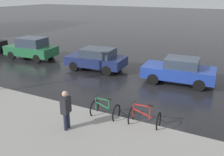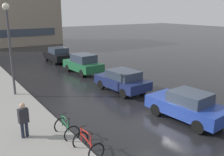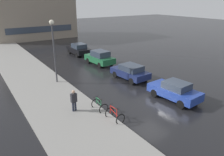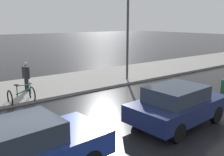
{
  "view_description": "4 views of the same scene",
  "coord_description": "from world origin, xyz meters",
  "px_view_note": "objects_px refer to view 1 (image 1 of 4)",
  "views": [
    {
      "loc": [
        -11.94,
        -3.44,
        5.07
      ],
      "look_at": [
        -1.52,
        2.02,
        0.95
      ],
      "focal_mm": 40.0,
      "sensor_mm": 36.0,
      "label": 1
    },
    {
      "loc": [
        -7.64,
        -8.1,
        5.35
      ],
      "look_at": [
        -0.32,
        2.88,
        1.75
      ],
      "focal_mm": 40.0,
      "sensor_mm": 36.0,
      "label": 2
    },
    {
      "loc": [
        -10.7,
        -10.68,
        7.46
      ],
      "look_at": [
        -2.01,
        2.31,
        1.73
      ],
      "focal_mm": 35.0,
      "sensor_mm": 36.0,
      "label": 3
    },
    {
      "loc": [
        7.44,
        -2.07,
        3.72
      ],
      "look_at": [
        -1.13,
        4.31,
        1.29
      ],
      "focal_mm": 40.0,
      "sensor_mm": 36.0,
      "label": 4
    }
  ],
  "objects_px": {
    "car_blue": "(179,70)",
    "pedestrian": "(66,110)",
    "bicycle_nearest": "(145,118)",
    "car_navy": "(97,59)",
    "bicycle_second": "(105,110)",
    "car_green": "(31,48)"
  },
  "relations": [
    {
      "from": "bicycle_nearest",
      "to": "pedestrian",
      "type": "xyz_separation_m",
      "value": [
        -1.7,
        2.45,
        0.54
      ]
    },
    {
      "from": "car_navy",
      "to": "car_green",
      "type": "xyz_separation_m",
      "value": [
        0.14,
        6.01,
        0.07
      ]
    },
    {
      "from": "bicycle_nearest",
      "to": "car_green",
      "type": "xyz_separation_m",
      "value": [
        5.78,
        11.57,
        0.43
      ]
    },
    {
      "from": "bicycle_second",
      "to": "car_blue",
      "type": "distance_m",
      "value": 6.0
    },
    {
      "from": "bicycle_second",
      "to": "car_navy",
      "type": "distance_m",
      "value": 6.95
    },
    {
      "from": "bicycle_second",
      "to": "car_blue",
      "type": "relative_size",
      "value": 0.27
    },
    {
      "from": "bicycle_nearest",
      "to": "car_navy",
      "type": "relative_size",
      "value": 0.3
    },
    {
      "from": "car_navy",
      "to": "car_blue",
      "type": "bearing_deg",
      "value": -90.12
    },
    {
      "from": "car_blue",
      "to": "car_navy",
      "type": "bearing_deg",
      "value": 89.88
    },
    {
      "from": "car_blue",
      "to": "pedestrian",
      "type": "height_order",
      "value": "pedestrian"
    },
    {
      "from": "pedestrian",
      "to": "car_navy",
      "type": "bearing_deg",
      "value": 22.93
    },
    {
      "from": "car_green",
      "to": "pedestrian",
      "type": "bearing_deg",
      "value": -129.35
    },
    {
      "from": "bicycle_nearest",
      "to": "car_green",
      "type": "relative_size",
      "value": 0.3
    },
    {
      "from": "car_navy",
      "to": "car_green",
      "type": "bearing_deg",
      "value": 88.67
    },
    {
      "from": "car_navy",
      "to": "pedestrian",
      "type": "relative_size",
      "value": 2.4
    },
    {
      "from": "bicycle_second",
      "to": "car_navy",
      "type": "xyz_separation_m",
      "value": [
        5.77,
        3.87,
        0.35
      ]
    },
    {
      "from": "bicycle_nearest",
      "to": "car_navy",
      "type": "bearing_deg",
      "value": 44.57
    },
    {
      "from": "bicycle_second",
      "to": "pedestrian",
      "type": "bearing_deg",
      "value": 154.05
    },
    {
      "from": "bicycle_nearest",
      "to": "car_blue",
      "type": "height_order",
      "value": "car_blue"
    },
    {
      "from": "bicycle_nearest",
      "to": "bicycle_second",
      "type": "distance_m",
      "value": 1.69
    },
    {
      "from": "car_blue",
      "to": "pedestrian",
      "type": "xyz_separation_m",
      "value": [
        -7.33,
        2.42,
        0.19
      ]
    },
    {
      "from": "bicycle_second",
      "to": "car_green",
      "type": "relative_size",
      "value": 0.27
    }
  ]
}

